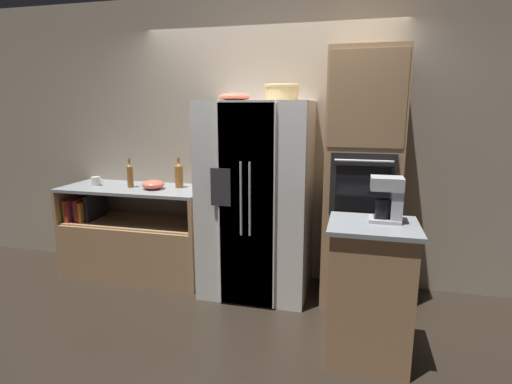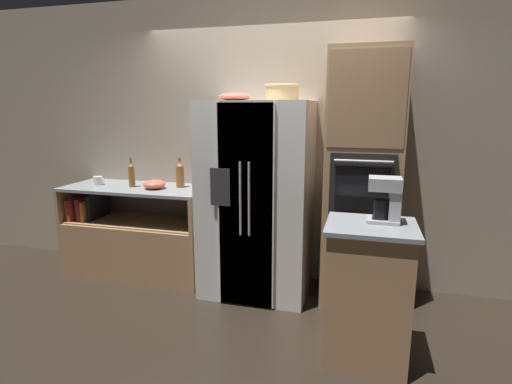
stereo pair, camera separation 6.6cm
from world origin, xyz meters
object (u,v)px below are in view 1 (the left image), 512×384
at_px(wicker_basket, 282,92).
at_px(refrigerator, 257,199).
at_px(fruit_bowl, 235,97).
at_px(bottle_tall, 179,174).
at_px(mug, 96,181).
at_px(coffee_maker, 390,197).
at_px(bottle_short, 130,175).
at_px(wall_oven, 362,180).
at_px(mixing_bowl, 153,185).

bearing_deg(wicker_basket, refrigerator, -158.01).
xyz_separation_m(fruit_bowl, bottle_tall, (-0.67, 0.24, -0.75)).
bearing_deg(fruit_bowl, refrigerator, 23.62).
height_order(refrigerator, mug, refrigerator).
distance_m(refrigerator, mug, 1.74).
height_order(fruit_bowl, mug, fruit_bowl).
height_order(wicker_basket, bottle_tall, wicker_basket).
xyz_separation_m(wicker_basket, bottle_tall, (-1.06, 0.07, -0.80)).
distance_m(wicker_basket, coffee_maker, 1.44).
bearing_deg(wicker_basket, bottle_short, -178.62).
height_order(wall_oven, bottle_short, wall_oven).
xyz_separation_m(wall_oven, fruit_bowl, (-1.12, -0.14, 0.72)).
distance_m(refrigerator, wall_oven, 0.96).
distance_m(wall_oven, bottle_short, 2.27).
height_order(refrigerator, wall_oven, wall_oven).
bearing_deg(bottle_short, wicker_basket, 1.38).
xyz_separation_m(bottle_tall, coffee_maker, (1.96, -0.94, 0.08)).
xyz_separation_m(wicker_basket, fruit_bowl, (-0.39, -0.16, -0.04)).
distance_m(wicker_basket, fruit_bowl, 0.42).
height_order(wicker_basket, bottle_short, wicker_basket).
relative_size(fruit_bowl, mug, 2.35).
distance_m(refrigerator, bottle_tall, 0.88).
height_order(fruit_bowl, bottle_short, fruit_bowl).
height_order(wicker_basket, mixing_bowl, wicker_basket).
relative_size(wicker_basket, bottle_short, 1.06).
height_order(bottle_short, mixing_bowl, bottle_short).
distance_m(wall_oven, coffee_maker, 0.86).
bearing_deg(bottle_tall, wicker_basket, -3.94).
bearing_deg(refrigerator, bottle_tall, 169.54).
height_order(mug, mixing_bowl, same).
distance_m(bottle_short, mixing_bowl, 0.28).
relative_size(bottle_short, mixing_bowl, 1.34).
bearing_deg(refrigerator, wall_oven, 3.62).
height_order(bottle_tall, mixing_bowl, bottle_tall).
bearing_deg(wicker_basket, wall_oven, -1.95).
bearing_deg(coffee_maker, bottle_tall, 154.42).
xyz_separation_m(refrigerator, bottle_tall, (-0.85, 0.16, 0.18)).
xyz_separation_m(fruit_bowl, mug, (-1.56, 0.13, -0.84)).
bearing_deg(fruit_bowl, mug, 175.19).
distance_m(bottle_short, coffee_maker, 2.58).
xyz_separation_m(refrigerator, mug, (-1.74, 0.05, 0.09)).
xyz_separation_m(wicker_basket, mug, (-1.95, -0.03, -0.89)).
relative_size(fruit_bowl, bottle_tall, 0.96).
xyz_separation_m(refrigerator, mixing_bowl, (-1.07, 0.02, 0.09)).
relative_size(bottle_short, mug, 2.38).
xyz_separation_m(refrigerator, coffee_maker, (1.11, -0.78, 0.25)).
xyz_separation_m(bottle_tall, bottle_short, (-0.49, -0.11, -0.01)).
bearing_deg(mug, mixing_bowl, -2.55).
relative_size(wicker_basket, mug, 2.52).
bearing_deg(bottle_short, mug, 179.16).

